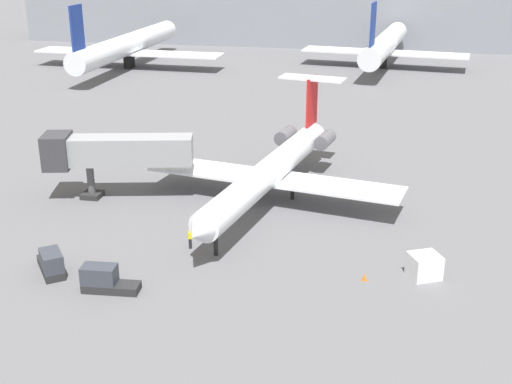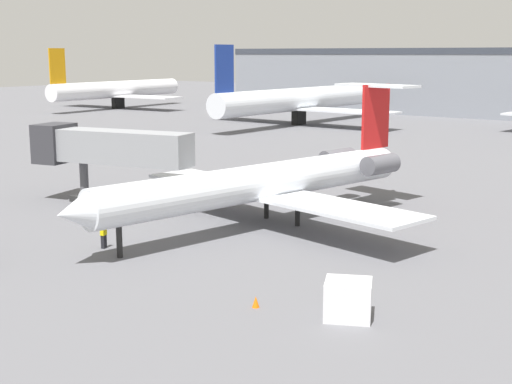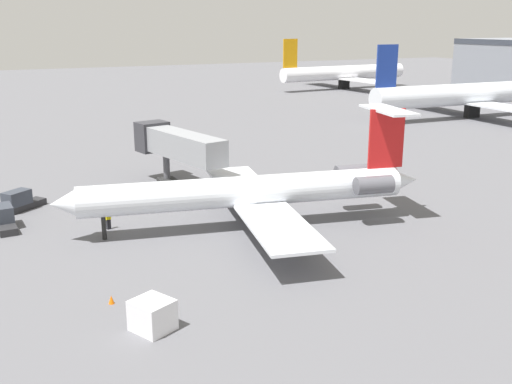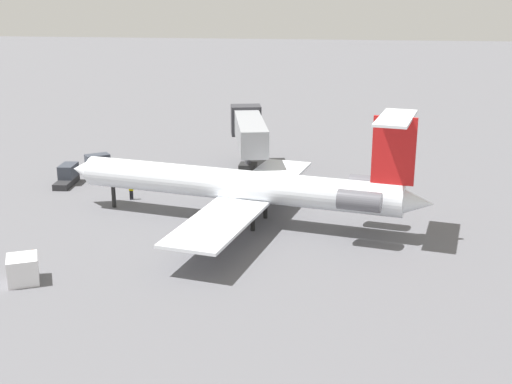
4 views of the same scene
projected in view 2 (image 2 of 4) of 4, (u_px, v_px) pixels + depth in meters
The scene contains 8 objects.
ground_plane at pixel (260, 231), 48.93m from camera, with size 400.00×400.00×0.10m, color #5B5B60.
regional_jet at pixel (272, 179), 50.10m from camera, with size 24.74×30.96×9.56m.
jet_bridge at pixel (101, 147), 57.01m from camera, with size 14.03×5.78×6.27m.
ground_crew_marshaller at pixel (104, 235), 44.26m from camera, with size 0.35×0.45×1.69m.
cargo_container_uld at pixel (348, 300), 32.55m from camera, with size 2.74×2.66×1.77m.
traffic_cone_near at pixel (256, 302), 34.03m from camera, with size 0.36×0.36×0.55m.
parked_airliner_west_end at pixel (117, 90), 156.58m from camera, with size 32.14×38.04×13.01m.
parked_airliner_west_mid at pixel (298, 100), 120.58m from camera, with size 35.99×42.72×13.26m.
Camera 2 is at (27.86, -38.48, 11.96)m, focal length 49.90 mm.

